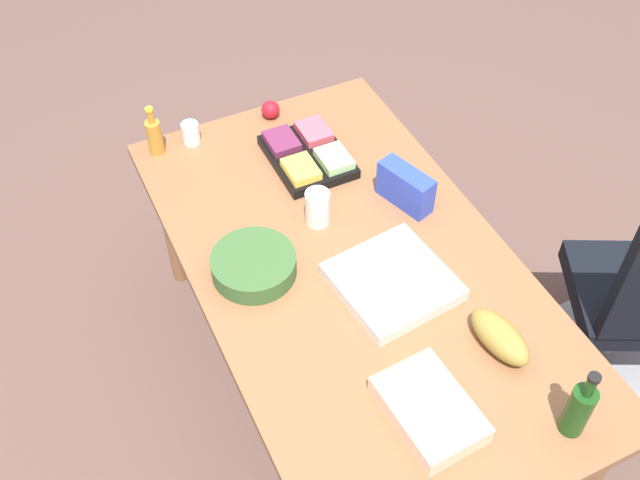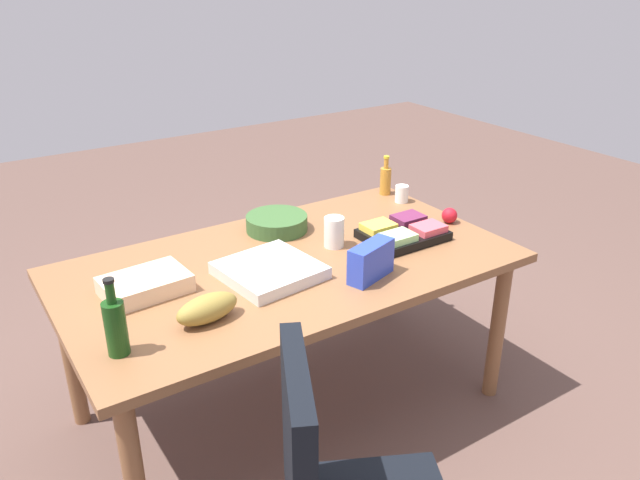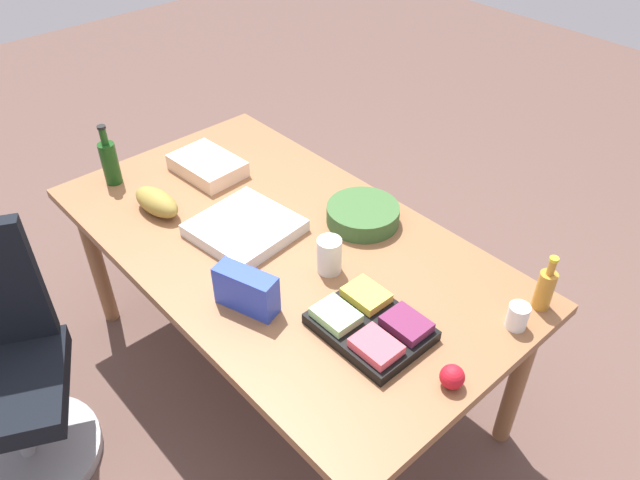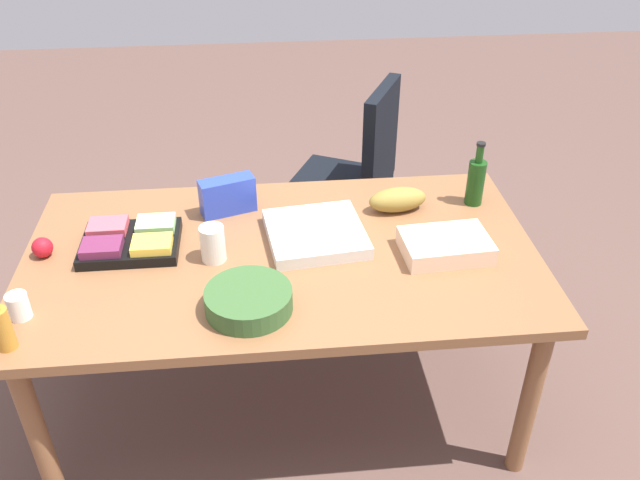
{
  "view_description": "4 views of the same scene",
  "coord_description": "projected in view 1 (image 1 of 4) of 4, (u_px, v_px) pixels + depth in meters",
  "views": [
    {
      "loc": [
        -1.46,
        0.83,
        2.75
      ],
      "look_at": [
        0.09,
        0.09,
        0.86
      ],
      "focal_mm": 42.21,
      "sensor_mm": 36.0,
      "label": 1
    },
    {
      "loc": [
        -1.21,
        -2.09,
        1.96
      ],
      "look_at": [
        0.14,
        -0.03,
        0.85
      ],
      "focal_mm": 35.2,
      "sensor_mm": 36.0,
      "label": 2
    },
    {
      "loc": [
        1.48,
        -1.14,
        2.26
      ],
      "look_at": [
        0.13,
        0.09,
        0.81
      ],
      "focal_mm": 34.55,
      "sensor_mm": 36.0,
      "label": 3
    },
    {
      "loc": [
        0.06,
        2.07,
        2.21
      ],
      "look_at": [
        -0.15,
        -0.02,
        0.8
      ],
      "focal_mm": 37.76,
      "sensor_mm": 36.0,
      "label": 4
    }
  ],
  "objects": [
    {
      "name": "paper_cup",
      "position": [
        191.0,
        133.0,
        3.0
      ],
      "size": [
        0.08,
        0.08,
        0.09
      ],
      "primitive_type": "cylinder",
      "rotation": [
        0.0,
        0.0,
        0.09
      ],
      "color": "white",
      "rests_on": "conference_table"
    },
    {
      "name": "ground_plane",
      "position": [
        348.0,
        384.0,
        3.16
      ],
      "size": [
        10.0,
        10.0,
        0.0
      ],
      "primitive_type": "plane",
      "color": "brown"
    },
    {
      "name": "fruit_platter",
      "position": [
        308.0,
        154.0,
        2.93
      ],
      "size": [
        0.36,
        0.28,
        0.07
      ],
      "color": "black",
      "rests_on": "conference_table"
    },
    {
      "name": "dressing_bottle",
      "position": [
        154.0,
        136.0,
        2.93
      ],
      "size": [
        0.07,
        0.07,
        0.22
      ],
      "color": "#BD802A",
      "rests_on": "conference_table"
    },
    {
      "name": "salad_bowl",
      "position": [
        254.0,
        265.0,
        2.55
      ],
      "size": [
        0.36,
        0.36,
        0.07
      ],
      "primitive_type": "cylinder",
      "rotation": [
        0.0,
        0.0,
        0.26
      ],
      "color": "#365B2D",
      "rests_on": "conference_table"
    },
    {
      "name": "pizza_box",
      "position": [
        392.0,
        282.0,
        2.51
      ],
      "size": [
        0.4,
        0.4,
        0.05
      ],
      "primitive_type": "cube",
      "rotation": [
        0.0,
        0.0,
        0.11
      ],
      "color": "silver",
      "rests_on": "conference_table"
    },
    {
      "name": "wine_bottle",
      "position": [
        579.0,
        409.0,
        2.1
      ],
      "size": [
        0.08,
        0.08,
        0.28
      ],
      "color": "#174214",
      "rests_on": "conference_table"
    },
    {
      "name": "office_chair",
      "position": [
        635.0,
        312.0,
        2.93
      ],
      "size": [
        0.64,
        0.64,
        1.02
      ],
      "color": "gray",
      "rests_on": "ground"
    },
    {
      "name": "mayo_jar",
      "position": [
        317.0,
        208.0,
        2.68
      ],
      "size": [
        0.11,
        0.11,
        0.14
      ],
      "primitive_type": "cylinder",
      "rotation": [
        0.0,
        0.0,
        0.28
      ],
      "color": "white",
      "rests_on": "conference_table"
    },
    {
      "name": "bread_loaf",
      "position": [
        500.0,
        337.0,
        2.33
      ],
      "size": [
        0.25,
        0.14,
        0.1
      ],
      "primitive_type": "ellipsoid",
      "rotation": [
        0.0,
        0.0,
        0.12
      ],
      "color": "olive",
      "rests_on": "conference_table"
    },
    {
      "name": "conference_table",
      "position": [
        353.0,
        280.0,
        2.65
      ],
      "size": [
        1.91,
        1.07,
        0.77
      ],
      "color": "brown",
      "rests_on": "ground"
    },
    {
      "name": "chip_bag_blue",
      "position": [
        405.0,
        187.0,
        2.75
      ],
      "size": [
        0.23,
        0.14,
        0.15
      ],
      "primitive_type": "cube",
      "rotation": [
        0.0,
        0.0,
        0.31
      ],
      "color": "blue",
      "rests_on": "conference_table"
    },
    {
      "name": "sheet_cake",
      "position": [
        429.0,
        410.0,
        2.18
      ],
      "size": [
        0.33,
        0.24,
        0.07
      ],
      "primitive_type": "cube",
      "rotation": [
        0.0,
        0.0,
        0.07
      ],
      "color": "beige",
      "rests_on": "conference_table"
    },
    {
      "name": "apple_red",
      "position": [
        271.0,
        110.0,
        3.11
      ],
      "size": [
        0.09,
        0.09,
        0.08
      ],
      "primitive_type": "sphere",
      "rotation": [
        0.0,
        0.0,
        -0.14
      ],
      "color": "red",
      "rests_on": "conference_table"
    }
  ]
}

